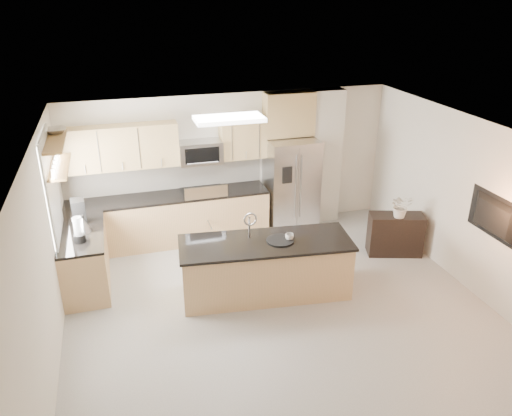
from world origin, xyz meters
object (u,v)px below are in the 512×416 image
object	(u,v)px
microwave	(200,152)
coffee_maker	(79,212)
kettle	(83,224)
flower_vase	(402,200)
island	(265,267)
refrigerator	(291,185)
cup	(289,237)
platter	(280,240)
credenza	(395,234)
bowl	(55,130)
blender	(79,231)
television	(491,218)
range	(204,215)

from	to	relation	value
microwave	coffee_maker	size ratio (longest dim) A/B	2.00
kettle	flower_vase	xyz separation A→B (m)	(5.09, -0.53, 0.00)
microwave	island	size ratio (longest dim) A/B	0.29
refrigerator	cup	bearing A→B (deg)	-110.46
platter	flower_vase	xyz separation A→B (m)	(2.32, 0.52, 0.15)
island	credenza	bearing A→B (deg)	18.80
coffee_maker	bowl	distance (m)	1.30
blender	flower_vase	size ratio (longest dim) A/B	0.63
credenza	kettle	distance (m)	5.16
platter	television	world-z (taller)	television
island	television	size ratio (longest dim) A/B	2.45
bowl	television	xyz separation A→B (m)	(5.76, -2.54, -1.04)
credenza	platter	xyz separation A→B (m)	(-2.33, -0.59, 0.52)
blender	flower_vase	world-z (taller)	flower_vase
range	television	distance (m)	4.78
refrigerator	flower_vase	bearing A→B (deg)	-47.66
kettle	coffee_maker	bearing A→B (deg)	100.80
cup	range	bearing A→B (deg)	112.85
refrigerator	television	size ratio (longest dim) A/B	1.65
platter	cup	bearing A→B (deg)	-1.13
range	island	distance (m)	2.13
television	bowl	bearing A→B (deg)	66.18
kettle	television	world-z (taller)	television
cup	television	world-z (taller)	television
cup	platter	xyz separation A→B (m)	(-0.14, 0.00, -0.04)
television	coffee_maker	bearing A→B (deg)	66.61
microwave	platter	distance (m)	2.47
blender	refrigerator	bearing A→B (deg)	19.69
range	platter	distance (m)	2.28
cup	flower_vase	bearing A→B (deg)	13.47
microwave	coffee_maker	distance (m)	2.31
cup	coffee_maker	size ratio (longest dim) A/B	0.33
refrigerator	credenza	bearing A→B (deg)	-46.07
microwave	television	distance (m)	4.79
range	television	bearing A→B (deg)	-41.64
microwave	television	world-z (taller)	microwave
refrigerator	television	bearing A→B (deg)	-58.96
credenza	kettle	world-z (taller)	kettle
credenza	television	distance (m)	1.93
platter	bowl	distance (m)	3.68
blender	television	size ratio (longest dim) A/B	0.36
range	refrigerator	size ratio (longest dim) A/B	0.64
kettle	television	bearing A→B (deg)	-20.39
blender	flower_vase	distance (m)	5.15
island	bowl	distance (m)	3.71
refrigerator	cup	xyz separation A→B (m)	(-0.77, -2.06, 0.04)
refrigerator	coffee_maker	xyz separation A→B (m)	(-3.75, -0.65, 0.21)
cup	credenza	bearing A→B (deg)	15.27
flower_vase	television	size ratio (longest dim) A/B	0.57
range	kettle	bearing A→B (deg)	-152.30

